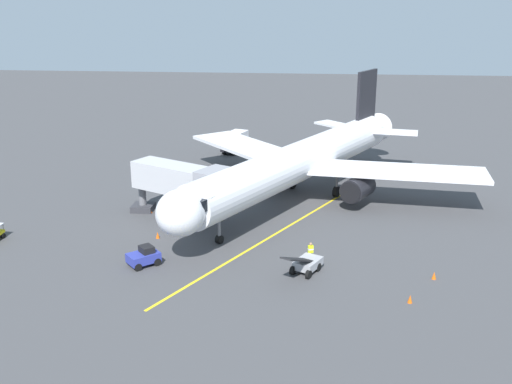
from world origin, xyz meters
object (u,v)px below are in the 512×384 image
(jet_bridge, at_px, (187,182))
(safety_cone_wing_starboard, at_px, (434,275))
(tug_near_nose, at_px, (144,257))
(safety_cone_nose_right, at_px, (151,210))
(safety_cone_nose_left, at_px, (158,235))
(safety_cone_wing_port, at_px, (410,299))
(box_truck_portside, at_px, (235,142))
(airplane, at_px, (302,161))
(ground_crew_marshaller, at_px, (311,253))
(belt_loader_starboard_side, at_px, (306,263))

(jet_bridge, distance_m, safety_cone_wing_starboard, 22.61)
(tug_near_nose, xyz_separation_m, safety_cone_wing_starboard, (-21.52, 0.24, -0.43))
(safety_cone_nose_right, height_order, safety_cone_wing_starboard, same)
(safety_cone_nose_left, relative_size, safety_cone_wing_starboard, 1.00)
(safety_cone_wing_starboard, bearing_deg, tug_near_nose, -0.65)
(safety_cone_nose_left, xyz_separation_m, safety_cone_wing_starboard, (-21.88, 5.65, 0.00))
(safety_cone_nose_left, relative_size, safety_cone_nose_right, 1.00)
(safety_cone_wing_port, bearing_deg, box_truck_portside, -66.87)
(tug_near_nose, height_order, safety_cone_wing_port, tug_near_nose)
(airplane, distance_m, ground_crew_marshaller, 15.77)
(airplane, relative_size, safety_cone_nose_left, 67.64)
(airplane, xyz_separation_m, box_truck_portside, (9.32, -19.10, -2.62))
(box_truck_portside, xyz_separation_m, belt_loader_starboard_side, (-10.15, 36.14, -0.67))
(ground_crew_marshaller, relative_size, tug_near_nose, 0.63)
(safety_cone_nose_left, bearing_deg, safety_cone_nose_right, -69.60)
(box_truck_portside, distance_m, safety_cone_wing_port, 43.69)
(box_truck_portside, bearing_deg, jet_bridge, 88.52)
(airplane, relative_size, safety_cone_wing_starboard, 67.64)
(ground_crew_marshaller, xyz_separation_m, tug_near_nose, (12.57, 1.59, -0.18))
(ground_crew_marshaller, bearing_deg, safety_cone_nose_left, -16.42)
(safety_cone_wing_port, height_order, safety_cone_wing_starboard, same)
(tug_near_nose, relative_size, safety_cone_nose_left, 4.93)
(airplane, relative_size, jet_bridge, 3.40)
(belt_loader_starboard_side, xyz_separation_m, safety_cone_nose_right, (14.91, -11.55, -0.44))
(belt_loader_starboard_side, distance_m, safety_cone_nose_right, 18.87)
(airplane, xyz_separation_m, safety_cone_nose_right, (14.08, 5.49, -3.73))
(ground_crew_marshaller, distance_m, safety_cone_wing_starboard, 9.15)
(tug_near_nose, bearing_deg, box_truck_portside, -93.36)
(ground_crew_marshaller, height_order, box_truck_portside, box_truck_portside)
(safety_cone_nose_right, bearing_deg, box_truck_portside, -100.95)
(jet_bridge, height_order, safety_cone_wing_port, jet_bridge)
(airplane, xyz_separation_m, safety_cone_wing_starboard, (-10.08, 17.25, -3.73))
(jet_bridge, relative_size, ground_crew_marshaller, 6.40)
(jet_bridge, distance_m, box_truck_portside, 26.69)
(ground_crew_marshaller, xyz_separation_m, safety_cone_nose_left, (12.94, -3.81, -0.61))
(airplane, bearing_deg, jet_bridge, 36.77)
(belt_loader_starboard_side, bearing_deg, safety_cone_nose_right, -37.77)
(belt_loader_starboard_side, xyz_separation_m, safety_cone_wing_starboard, (-9.25, 0.21, -0.44))
(box_truck_portside, height_order, belt_loader_starboard_side, box_truck_portside)
(ground_crew_marshaller, distance_m, belt_loader_starboard_side, 1.66)
(safety_cone_nose_left, bearing_deg, safety_cone_wing_starboard, 165.53)
(tug_near_nose, height_order, safety_cone_wing_starboard, tug_near_nose)
(ground_crew_marshaller, bearing_deg, tug_near_nose, 7.21)
(jet_bridge, bearing_deg, belt_loader_starboard_side, 138.57)
(box_truck_portside, bearing_deg, belt_loader_starboard_side, 105.69)
(safety_cone_nose_left, xyz_separation_m, safety_cone_wing_port, (-19.64, 9.46, 0.00))
(box_truck_portside, xyz_separation_m, safety_cone_nose_right, (4.76, 24.59, -1.11))
(airplane, height_order, safety_cone_wing_starboard, airplane)
(ground_crew_marshaller, bearing_deg, jet_bridge, -35.47)
(box_truck_portside, bearing_deg, safety_cone_nose_left, 85.37)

